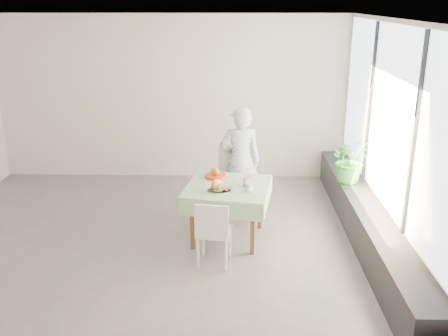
{
  "coord_description": "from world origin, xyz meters",
  "views": [
    {
      "loc": [
        1.09,
        -5.94,
        3.02
      ],
      "look_at": [
        0.95,
        0.09,
        0.96
      ],
      "focal_mm": 40.0,
      "sensor_mm": 36.0,
      "label": 1
    }
  ],
  "objects_px": {
    "cafe_table": "(228,206)",
    "chair_far": "(234,195)",
    "diner": "(240,161)",
    "chair_near": "(214,244)",
    "main_dish": "(218,187)",
    "potted_plant": "(351,160)",
    "juice_cup_orange": "(247,181)"
  },
  "relations": [
    {
      "from": "chair_far",
      "to": "juice_cup_orange",
      "type": "bearing_deg",
      "value": -79.16
    },
    {
      "from": "chair_far",
      "to": "diner",
      "type": "height_order",
      "value": "diner"
    },
    {
      "from": "juice_cup_orange",
      "to": "potted_plant",
      "type": "relative_size",
      "value": 0.45
    },
    {
      "from": "chair_far",
      "to": "diner",
      "type": "xyz_separation_m",
      "value": [
        0.08,
        0.04,
        0.5
      ]
    },
    {
      "from": "potted_plant",
      "to": "chair_near",
      "type": "bearing_deg",
      "value": -141.1
    },
    {
      "from": "juice_cup_orange",
      "to": "diner",
      "type": "bearing_deg",
      "value": 94.99
    },
    {
      "from": "chair_near",
      "to": "juice_cup_orange",
      "type": "height_order",
      "value": "juice_cup_orange"
    },
    {
      "from": "chair_near",
      "to": "juice_cup_orange",
      "type": "distance_m",
      "value": 0.95
    },
    {
      "from": "main_dish",
      "to": "juice_cup_orange",
      "type": "relative_size",
      "value": 1.01
    },
    {
      "from": "chair_near",
      "to": "juice_cup_orange",
      "type": "bearing_deg",
      "value": 59.6
    },
    {
      "from": "cafe_table",
      "to": "juice_cup_orange",
      "type": "bearing_deg",
      "value": -4.46
    },
    {
      "from": "diner",
      "to": "juice_cup_orange",
      "type": "relative_size",
      "value": 5.37
    },
    {
      "from": "chair_near",
      "to": "potted_plant",
      "type": "xyz_separation_m",
      "value": [
        1.9,
        1.53,
        0.58
      ]
    },
    {
      "from": "cafe_table",
      "to": "chair_near",
      "type": "bearing_deg",
      "value": -102.45
    },
    {
      "from": "chair_near",
      "to": "diner",
      "type": "distance_m",
      "value": 1.64
    },
    {
      "from": "cafe_table",
      "to": "juice_cup_orange",
      "type": "relative_size",
      "value": 4.0
    },
    {
      "from": "main_dish",
      "to": "potted_plant",
      "type": "xyz_separation_m",
      "value": [
        1.87,
        1.05,
        0.04
      ]
    },
    {
      "from": "cafe_table",
      "to": "diner",
      "type": "bearing_deg",
      "value": 78.82
    },
    {
      "from": "cafe_table",
      "to": "chair_far",
      "type": "xyz_separation_m",
      "value": [
        0.08,
        0.79,
        -0.16
      ]
    },
    {
      "from": "chair_far",
      "to": "diner",
      "type": "distance_m",
      "value": 0.51
    },
    {
      "from": "chair_far",
      "to": "diner",
      "type": "relative_size",
      "value": 0.61
    },
    {
      "from": "chair_near",
      "to": "chair_far",
      "type": "bearing_deg",
      "value": 80.96
    },
    {
      "from": "cafe_table",
      "to": "chair_near",
      "type": "distance_m",
      "value": 0.73
    },
    {
      "from": "chair_far",
      "to": "diner",
      "type": "bearing_deg",
      "value": 27.61
    },
    {
      "from": "cafe_table",
      "to": "diner",
      "type": "height_order",
      "value": "diner"
    },
    {
      "from": "main_dish",
      "to": "potted_plant",
      "type": "height_order",
      "value": "potted_plant"
    },
    {
      "from": "chair_near",
      "to": "main_dish",
      "type": "distance_m",
      "value": 0.73
    },
    {
      "from": "chair_far",
      "to": "potted_plant",
      "type": "relative_size",
      "value": 1.47
    },
    {
      "from": "chair_near",
      "to": "juice_cup_orange",
      "type": "relative_size",
      "value": 2.76
    },
    {
      "from": "juice_cup_orange",
      "to": "potted_plant",
      "type": "height_order",
      "value": "potted_plant"
    },
    {
      "from": "chair_far",
      "to": "juice_cup_orange",
      "type": "height_order",
      "value": "juice_cup_orange"
    },
    {
      "from": "diner",
      "to": "cafe_table",
      "type": "bearing_deg",
      "value": 74.25
    }
  ]
}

